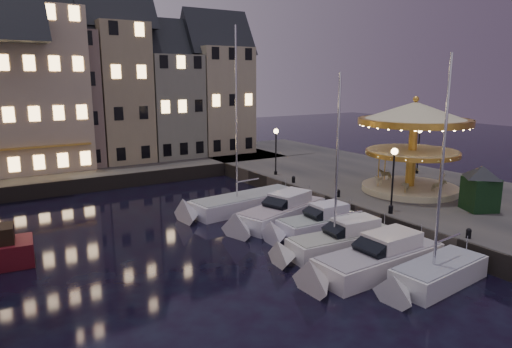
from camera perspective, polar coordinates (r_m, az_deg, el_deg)
ground at (r=26.62m, az=7.48°, el=-10.04°), size 160.00×160.00×0.00m
quay_east at (r=40.00m, az=17.58°, el=-2.03°), size 16.00×56.00×1.30m
quay_north at (r=48.45m, az=-22.14°, el=0.02°), size 44.00×12.00×1.30m
quaywall_e at (r=34.43m, az=8.87°, el=-3.82°), size 0.15×44.00×1.30m
quaywall_n at (r=43.09m, az=-18.09°, el=-1.08°), size 48.00×0.15×1.30m
streetlamp_b at (r=31.06m, az=16.80°, el=0.47°), size 0.44×0.44×4.17m
streetlamp_c at (r=41.04m, az=2.51°, el=3.66°), size 0.44×0.44×4.17m
streetlamp_d at (r=44.07m, az=19.69°, el=3.54°), size 0.44×0.44×4.17m
bollard_a at (r=27.72m, az=25.05°, el=-6.68°), size 0.30×0.30×0.57m
bollard_b at (r=30.85m, az=16.49°, el=-4.20°), size 0.30×0.30×0.57m
bollard_c at (r=34.22m, az=10.23°, el=-2.32°), size 0.30×0.30×0.57m
bollard_d at (r=38.33m, az=4.71°, el=-0.63°), size 0.30×0.30×0.57m
townhouse_nc at (r=49.55m, az=-23.31°, el=9.67°), size 6.82×8.00×14.80m
townhouse_nd at (r=50.77m, az=-16.85°, el=10.72°), size 5.50×8.00×15.80m
townhouse_ne at (r=52.54m, az=-10.95°, el=9.39°), size 6.16×8.00×12.80m
townhouse_nf at (r=55.01m, az=-5.00°, el=10.18°), size 6.82×8.00×13.80m
motorboat_a at (r=24.05m, az=21.19°, el=-11.87°), size 6.56×2.61×10.82m
motorboat_b at (r=24.72m, az=14.51°, el=-10.49°), size 8.53×2.69×2.15m
motorboat_c at (r=26.80m, az=10.20°, el=-8.43°), size 7.90×2.57×10.44m
motorboat_d at (r=29.64m, az=7.40°, el=-6.41°), size 6.67×2.32×2.15m
motorboat_e at (r=31.94m, az=2.82°, el=-4.96°), size 8.59×4.83×2.15m
motorboat_f at (r=34.73m, az=-1.98°, el=-3.75°), size 10.08×3.63×13.33m
carousel at (r=36.54m, az=19.13°, el=5.29°), size 8.33×8.33×7.29m
ticket_kiosk at (r=33.33m, az=26.35°, el=-0.71°), size 2.93×2.93×3.43m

